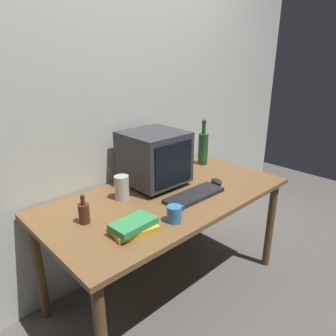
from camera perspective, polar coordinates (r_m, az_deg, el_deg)
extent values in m
plane|color=#56514C|center=(2.40, 0.00, -21.05)|extent=(6.00, 6.00, 0.00)
cube|color=beige|center=(2.19, -8.70, 11.32)|extent=(4.00, 0.08, 2.50)
cube|color=brown|center=(2.00, 0.00, -5.26)|extent=(1.61, 0.82, 0.03)
cylinder|color=brown|center=(2.53, 18.36, -10.01)|extent=(0.06, 0.06, 0.71)
cylinder|color=brown|center=(2.12, -22.73, -16.98)|extent=(0.06, 0.06, 0.71)
cylinder|color=brown|center=(2.87, 6.00, -5.28)|extent=(0.06, 0.06, 0.71)
cube|color=#333338|center=(2.14, -2.57, -2.62)|extent=(0.28, 0.24, 0.03)
cube|color=#333338|center=(2.07, -2.65, 2.10)|extent=(0.38, 0.38, 0.34)
cube|color=black|center=(1.94, 1.09, 0.80)|extent=(0.31, 0.01, 0.27)
cube|color=black|center=(1.95, 4.87, -5.04)|extent=(0.42, 0.15, 0.02)
ellipsoid|color=black|center=(2.16, 8.98, -2.48)|extent=(0.09, 0.11, 0.04)
cylinder|color=#1E4C23|center=(2.52, 6.49, 3.51)|extent=(0.08, 0.08, 0.25)
cylinder|color=#1E4C23|center=(2.47, 6.64, 7.31)|extent=(0.03, 0.03, 0.09)
sphere|color=#262626|center=(2.46, 6.69, 8.54)|extent=(0.03, 0.03, 0.03)
cylinder|color=#472314|center=(1.71, -15.26, -8.15)|extent=(0.06, 0.06, 0.11)
cylinder|color=#472314|center=(1.67, -15.49, -5.95)|extent=(0.02, 0.02, 0.04)
sphere|color=#262626|center=(1.66, -15.57, -5.14)|extent=(0.02, 0.02, 0.02)
cube|color=gold|center=(1.60, -6.38, -11.04)|extent=(0.25, 0.20, 0.03)
cube|color=#33894C|center=(1.58, -6.41, -10.24)|extent=(0.23, 0.14, 0.03)
cylinder|color=#3370B2|center=(1.66, 1.15, -8.49)|extent=(0.08, 0.08, 0.09)
torus|color=#3370B2|center=(1.69, 2.41, -7.77)|extent=(0.06, 0.01, 0.06)
cylinder|color=#B7B2A8|center=(1.92, -8.54, -3.58)|extent=(0.09, 0.09, 0.15)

